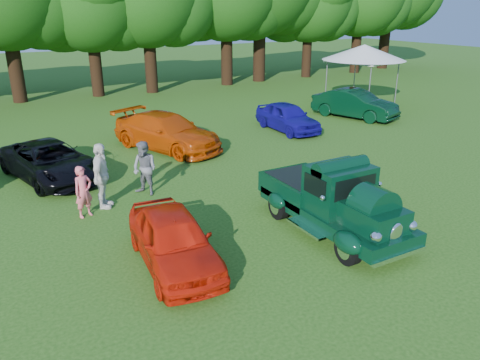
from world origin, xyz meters
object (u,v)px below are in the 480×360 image
red_convertible (174,239)px  back_car_green (355,104)px  back_car_blue (287,117)px  canopy_tent (364,53)px  spectator_pink (83,192)px  back_car_orange (167,132)px  spectator_grey (145,169)px  spectator_white (101,176)px  back_car_black (50,161)px  hero_pickup (332,202)px

red_convertible → back_car_green: back_car_green is taller
back_car_blue → canopy_tent: (7.15, 2.68, 2.44)m
spectator_pink → back_car_orange: bearing=28.6°
back_car_green → spectator_pink: bearing=-178.5°
back_car_orange → back_car_blue: 6.15m
spectator_grey → spectator_white: spectator_white is taller
back_car_orange → back_car_black: bearing=173.7°
back_car_black → back_car_orange: back_car_orange is taller
hero_pickup → spectator_white: spectator_white is taller
spectator_white → hero_pickup: bearing=-103.4°
back_car_black → back_car_blue: back_car_blue is taller
back_car_blue → spectator_pink: (-10.64, -5.26, 0.08)m
back_car_black → spectator_grey: bearing=-66.7°
canopy_tent → back_car_green: bearing=-138.3°
back_car_orange → spectator_white: spectator_white is taller
spectator_pink → canopy_tent: bearing=3.6°
back_car_black → canopy_tent: canopy_tent is taller
hero_pickup → spectator_grey: 5.96m
back_car_black → back_car_blue: bearing=-6.9°
spectator_grey → hero_pickup: bearing=5.3°
hero_pickup → spectator_white: bearing=137.6°
back_car_orange → canopy_tent: (13.31, 2.77, 2.37)m
back_car_blue → spectator_pink: size_ratio=2.63×
back_car_black → spectator_white: (0.93, -3.37, 0.34)m
back_car_green → hero_pickup: bearing=-154.0°
back_car_green → spectator_grey: 14.25m
spectator_pink → spectator_white: spectator_white is taller
spectator_white → canopy_tent: canopy_tent is taller
canopy_tent → red_convertible: bearing=-144.9°
back_car_black → canopy_tent: bearing=-1.8°
red_convertible → back_car_green: size_ratio=0.83×
back_car_green → back_car_blue: bearing=167.2°
red_convertible → back_car_blue: 13.05m
canopy_tent → back_car_orange: bearing=-168.3°
spectator_grey → red_convertible: bearing=-41.1°
back_car_black → back_car_green: size_ratio=1.02×
red_convertible → canopy_tent: (16.61, 11.67, 2.47)m
canopy_tent → spectator_white: bearing=-156.2°
red_convertible → spectator_pink: spectator_pink is taller
back_car_black → spectator_white: spectator_white is taller
back_car_blue → spectator_white: spectator_white is taller
back_car_blue → canopy_tent: size_ratio=0.68×
back_car_orange → spectator_white: size_ratio=2.59×
back_car_black → spectator_pink: 3.75m
spectator_pink → spectator_white: size_ratio=0.76×
hero_pickup → red_convertible: hero_pickup is taller
hero_pickup → back_car_blue: hero_pickup is taller
red_convertible → back_car_black: size_ratio=0.82×
back_car_blue → back_car_green: back_car_green is taller
spectator_grey → back_car_blue: bearing=87.4°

